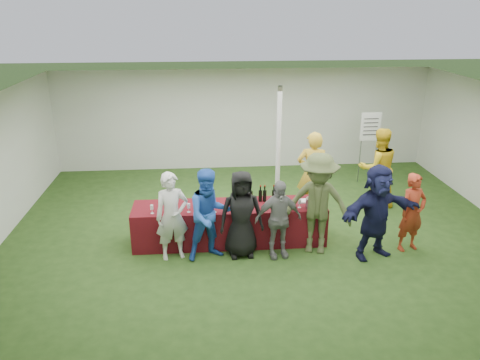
{
  "coord_description": "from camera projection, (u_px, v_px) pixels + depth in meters",
  "views": [
    {
      "loc": [
        -1.12,
        -8.35,
        4.27
      ],
      "look_at": [
        -0.46,
        -0.36,
        1.25
      ],
      "focal_mm": 35.0,
      "sensor_mm": 36.0,
      "label": 1
    }
  ],
  "objects": [
    {
      "name": "ground",
      "position": [
        261.0,
        231.0,
        9.38
      ],
      "size": [
        60.0,
        60.0,
        0.0
      ],
      "primitive_type": "plane",
      "color": "#284719",
      "rests_on": "ground"
    },
    {
      "name": "tent",
      "position": [
        278.0,
        149.0,
        10.06
      ],
      "size": [
        10.0,
        10.0,
        10.0
      ],
      "color": "white",
      "rests_on": "ground"
    },
    {
      "name": "serving_table",
      "position": [
        229.0,
        223.0,
        8.86
      ],
      "size": [
        3.6,
        0.8,
        0.75
      ],
      "primitive_type": "cube",
      "color": "#610E10",
      "rests_on": "ground"
    },
    {
      "name": "wine_bottles",
      "position": [
        262.0,
        196.0,
        8.86
      ],
      "size": [
        0.72,
        0.12,
        0.32
      ],
      "color": "black",
      "rests_on": "serving_table"
    },
    {
      "name": "wine_glasses",
      "position": [
        205.0,
        206.0,
        8.42
      ],
      "size": [
        2.75,
        0.14,
        0.16
      ],
      "color": "silver",
      "rests_on": "serving_table"
    },
    {
      "name": "water_bottle",
      "position": [
        235.0,
        198.0,
        8.77
      ],
      "size": [
        0.07,
        0.07,
        0.23
      ],
      "color": "silver",
      "rests_on": "serving_table"
    },
    {
      "name": "bar_towel",
      "position": [
        307.0,
        201.0,
        8.88
      ],
      "size": [
        0.25,
        0.18,
        0.03
      ],
      "primitive_type": "cube",
      "color": "white",
      "rests_on": "serving_table"
    },
    {
      "name": "dump_bucket",
      "position": [
        313.0,
        203.0,
        8.61
      ],
      "size": [
        0.26,
        0.26,
        0.18
      ],
      "primitive_type": "cylinder",
      "color": "slate",
      "rests_on": "serving_table"
    },
    {
      "name": "wine_list_sign",
      "position": [
        370.0,
        132.0,
        11.53
      ],
      "size": [
        0.5,
        0.03,
        1.8
      ],
      "color": "slate",
      "rests_on": "ground"
    },
    {
      "name": "staff_pourer",
      "position": [
        312.0,
        174.0,
        9.88
      ],
      "size": [
        0.76,
        0.59,
        1.83
      ],
      "primitive_type": "imported",
      "rotation": [
        0.0,
        0.0,
        2.89
      ],
      "color": "gold",
      "rests_on": "ground"
    },
    {
      "name": "staff_back",
      "position": [
        378.0,
        168.0,
        10.27
      ],
      "size": [
        0.89,
        0.71,
        1.79
      ],
      "primitive_type": "imported",
      "rotation": [
        0.0,
        0.0,
        3.18
      ],
      "color": "yellow",
      "rests_on": "ground"
    },
    {
      "name": "customer_0",
      "position": [
        172.0,
        216.0,
        8.15
      ],
      "size": [
        0.66,
        0.52,
        1.6
      ],
      "primitive_type": "imported",
      "rotation": [
        0.0,
        0.0,
        0.26
      ],
      "color": "silver",
      "rests_on": "ground"
    },
    {
      "name": "customer_1",
      "position": [
        210.0,
        215.0,
        8.13
      ],
      "size": [
        0.97,
        0.85,
        1.67
      ],
      "primitive_type": "imported",
      "rotation": [
        0.0,
        0.0,
        0.31
      ],
      "color": "blue",
      "rests_on": "ground"
    },
    {
      "name": "customer_2",
      "position": [
        241.0,
        214.0,
        8.24
      ],
      "size": [
        0.82,
        0.57,
        1.6
      ],
      "primitive_type": "imported",
      "rotation": [
        0.0,
        0.0,
        0.08
      ],
      "color": "black",
      "rests_on": "ground"
    },
    {
      "name": "customer_3",
      "position": [
        278.0,
        219.0,
        8.22
      ],
      "size": [
        0.89,
        0.48,
        1.45
      ],
      "primitive_type": "imported",
      "rotation": [
        0.0,
        0.0,
        0.16
      ],
      "color": "slate",
      "rests_on": "ground"
    },
    {
      "name": "customer_4",
      "position": [
        318.0,
        204.0,
        8.3
      ],
      "size": [
        1.38,
        1.04,
        1.89
      ],
      "primitive_type": "imported",
      "rotation": [
        0.0,
        0.0,
        -0.32
      ],
      "color": "#454F2A",
      "rests_on": "ground"
    },
    {
      "name": "customer_5",
      "position": [
        376.0,
        212.0,
        8.17
      ],
      "size": [
        1.68,
        0.98,
        1.73
      ],
      "primitive_type": "imported",
      "rotation": [
        0.0,
        0.0,
        0.32
      ],
      "color": "#14173A",
      "rests_on": "ground"
    },
    {
      "name": "customer_6",
      "position": [
        412.0,
        212.0,
        8.45
      ],
      "size": [
        0.62,
        0.49,
        1.48
      ],
      "primitive_type": "imported",
      "rotation": [
        0.0,
        0.0,
        0.29
      ],
      "color": "#A1301A",
      "rests_on": "ground"
    }
  ]
}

